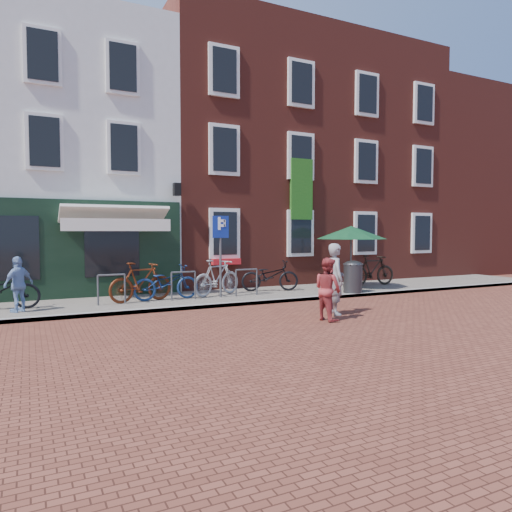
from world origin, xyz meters
name	(u,v)px	position (x,y,z in m)	size (l,w,h in m)	color
ground	(248,305)	(0.00, 0.00, 0.00)	(80.00, 80.00, 0.00)	brown
sidewalk	(257,295)	(1.00, 1.50, 0.05)	(24.00, 3.00, 0.10)	slate
building_stucco	(41,164)	(-5.00, 7.00, 4.50)	(8.00, 8.00, 9.00)	silver
building_brick_mid	(221,163)	(2.00, 7.00, 5.00)	(6.00, 8.00, 10.00)	maroon
building_brick_right	(336,171)	(8.00, 7.00, 5.00)	(6.00, 8.00, 10.00)	maroon
filler_right	(434,187)	(14.50, 7.00, 4.50)	(7.00, 8.00, 9.00)	maroon
litter_bin	(353,275)	(3.85, 0.30, 0.67)	(0.60, 0.60, 1.10)	#323234
parking_sign	(221,241)	(-0.35, 1.19, 1.77)	(0.50, 0.07, 2.43)	#4C4C4F
parasol	(351,230)	(4.53, 1.30, 2.11)	(2.42, 2.42, 2.25)	#4C4C4F
woman	(336,279)	(1.35, -2.21, 0.88)	(0.65, 0.42, 1.77)	gray
boy	(328,289)	(0.73, -2.77, 0.73)	(0.71, 0.55, 1.46)	#A03234
cafe_person	(19,284)	(-5.72, 1.00, 0.78)	(0.80, 0.33, 1.36)	#7594C1
bicycle_1	(141,282)	(-2.69, 1.35, 0.66)	(0.52, 1.85, 1.11)	#531F0C
bicycle_2	(166,282)	(-1.95, 1.40, 0.60)	(0.66, 1.91, 1.00)	navy
bicycle_3	(217,278)	(-0.32, 1.58, 0.66)	(0.52, 1.85, 1.11)	#969597
bicycle_4	(270,276)	(1.66, 1.85, 0.60)	(0.66, 1.91, 1.00)	black
bicycle_5	(372,270)	(5.77, 1.64, 0.66)	(0.52, 1.85, 1.11)	black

